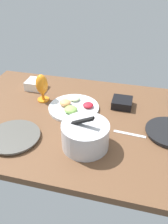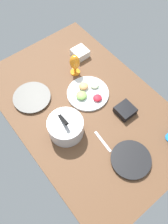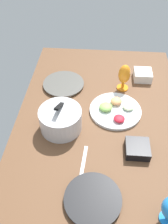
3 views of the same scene
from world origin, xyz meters
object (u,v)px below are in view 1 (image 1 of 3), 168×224
at_px(dinner_plate_right, 14,137).
at_px(mixing_bowl, 85,135).
at_px(hurricane_glass_orange, 42,86).
at_px(square_bowl_black, 122,102).
at_px(square_bowl_white, 35,84).
at_px(fruit_platter, 74,107).

distance_m(dinner_plate_right, mixing_bowl, 0.40).
bearing_deg(hurricane_glass_orange, square_bowl_black, -173.68).
distance_m(square_bowl_black, square_bowl_white, 0.66).
xyz_separation_m(mixing_bowl, square_bowl_white, (0.51, -0.52, -0.04)).
height_order(mixing_bowl, fruit_platter, mixing_bowl).
distance_m(hurricane_glass_orange, square_bowl_black, 0.54).
height_order(dinner_plate_right, mixing_bowl, mixing_bowl).
relative_size(mixing_bowl, square_bowl_black, 1.99).
bearing_deg(fruit_platter, dinner_plate_right, 57.13).
bearing_deg(fruit_platter, hurricane_glass_orange, -13.05).
bearing_deg(dinner_plate_right, mixing_bowl, -174.05).
bearing_deg(square_bowl_black, fruit_platter, 20.67).
bearing_deg(square_bowl_white, fruit_platter, 150.47).
distance_m(dinner_plate_right, hurricane_glass_orange, 0.43).
bearing_deg(hurricane_glass_orange, fruit_platter, 166.95).
bearing_deg(fruit_platter, square_bowl_black, -159.33).
xyz_separation_m(square_bowl_black, square_bowl_white, (0.65, -0.09, 0.01)).
xyz_separation_m(dinner_plate_right, mixing_bowl, (-0.39, -0.04, 0.06)).
bearing_deg(mixing_bowl, hurricane_glass_orange, -43.82).
relative_size(square_bowl_black, square_bowl_white, 1.03).
distance_m(fruit_platter, square_bowl_black, 0.32).
relative_size(mixing_bowl, square_bowl_white, 2.05).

